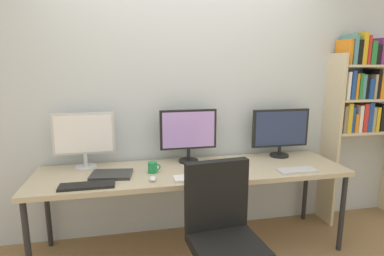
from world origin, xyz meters
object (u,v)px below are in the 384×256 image
at_px(keyboard_left, 87,186).
at_px(monitor_center, 188,133).
at_px(computer_mouse, 153,179).
at_px(desk, 193,174).
at_px(coffee_mug, 153,167).
at_px(keyboard_right, 297,170).
at_px(laptop_closed, 111,175).
at_px(bookshelf, 364,102).
at_px(monitor_left, 84,137).
at_px(keyboard_center, 199,178).
at_px(monitor_right, 280,131).
at_px(office_chair, 223,251).

bearing_deg(keyboard_left, monitor_center, 27.77).
xyz_separation_m(keyboard_left, computer_mouse, (0.48, 0.03, 0.01)).
relative_size(desk, coffee_mug, 24.78).
distance_m(keyboard_right, laptop_closed, 1.53).
relative_size(desk, keyboard_right, 8.18).
distance_m(bookshelf, monitor_left, 2.71).
distance_m(keyboard_right, computer_mouse, 1.20).
height_order(bookshelf, keyboard_left, bookshelf).
bearing_deg(monitor_center, keyboard_center, -90.00).
xyz_separation_m(keyboard_center, coffee_mug, (-0.34, 0.22, 0.04)).
height_order(monitor_right, keyboard_left, monitor_right).
relative_size(desk, monitor_left, 5.19).
distance_m(keyboard_left, computer_mouse, 0.48).
distance_m(monitor_left, keyboard_right, 1.81).
distance_m(monitor_left, keyboard_left, 0.52).
bearing_deg(keyboard_center, keyboard_right, 0.00).
distance_m(office_chair, coffee_mug, 0.88).
xyz_separation_m(computer_mouse, coffee_mug, (0.02, 0.18, 0.03)).
bearing_deg(keyboard_left, office_chair, -27.73).
xyz_separation_m(office_chair, keyboard_center, (-0.06, 0.47, 0.35)).
distance_m(keyboard_center, keyboard_right, 0.84).
relative_size(monitor_center, keyboard_center, 1.29).
bearing_deg(keyboard_center, keyboard_left, 180.00).
bearing_deg(computer_mouse, monitor_center, 48.86).
bearing_deg(keyboard_right, bookshelf, 25.61).
xyz_separation_m(monitor_center, coffee_mug, (-0.34, -0.23, -0.23)).
relative_size(computer_mouse, laptop_closed, 0.30).
bearing_deg(keyboard_center, office_chair, -83.01).
distance_m(monitor_left, computer_mouse, 0.73).
height_order(laptop_closed, coffee_mug, coffee_mug).
xyz_separation_m(keyboard_center, computer_mouse, (-0.36, 0.03, 0.01)).
distance_m(desk, computer_mouse, 0.41).
relative_size(monitor_left, monitor_right, 0.90).
distance_m(monitor_right, keyboard_right, 0.51).
bearing_deg(laptop_closed, office_chair, -34.78).
xyz_separation_m(monitor_left, coffee_mug, (0.56, -0.23, -0.23)).
bearing_deg(computer_mouse, coffee_mug, 85.16).
bearing_deg(monitor_right, keyboard_left, -165.74).
height_order(desk, monitor_left, monitor_left).
bearing_deg(coffee_mug, bookshelf, 6.52).
height_order(bookshelf, monitor_center, bookshelf).
height_order(office_chair, coffee_mug, office_chair).
bearing_deg(office_chair, keyboard_center, 96.99).
bearing_deg(monitor_center, office_chair, -86.38).
bearing_deg(keyboard_left, bookshelf, 9.90).
xyz_separation_m(monitor_left, monitor_right, (1.80, 0.00, -0.02)).
distance_m(desk, bookshelf, 1.90).
distance_m(office_chair, keyboard_right, 0.98).
relative_size(computer_mouse, coffee_mug, 0.91).
bearing_deg(computer_mouse, monitor_left, 142.84).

